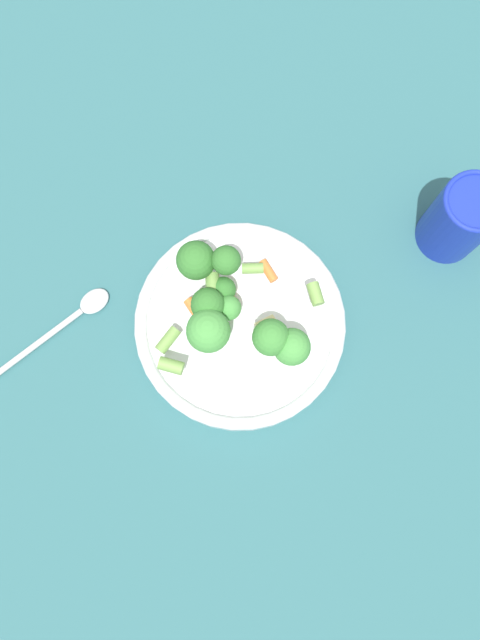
{
  "coord_description": "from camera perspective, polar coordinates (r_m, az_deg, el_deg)",
  "views": [
    {
      "loc": [
        0.11,
        0.09,
        0.7
      ],
      "look_at": [
        0.0,
        0.0,
        0.05
      ],
      "focal_mm": 35.0,
      "sensor_mm": 36.0,
      "label": 1
    }
  ],
  "objects": [
    {
      "name": "ground_plane",
      "position": [
        0.71,
        0.0,
        -0.78
      ],
      "size": [
        3.0,
        3.0,
        0.0
      ],
      "primitive_type": "plane",
      "color": "#2D6066"
    },
    {
      "name": "spoon",
      "position": [
        0.74,
        -15.84,
        -0.38
      ],
      "size": [
        0.19,
        0.06,
        0.01
      ],
      "rotation": [
        0.0,
        0.0,
        9.2
      ],
      "color": "silver",
      "rests_on": "ground_plane"
    },
    {
      "name": "pasta_salad",
      "position": [
        0.64,
        -0.87,
        0.94
      ],
      "size": [
        0.18,
        0.17,
        0.06
      ],
      "color": "#8CB766",
      "rests_on": "bowl"
    },
    {
      "name": "cup",
      "position": [
        0.73,
        19.5,
        8.72
      ],
      "size": [
        0.07,
        0.07,
        0.11
      ],
      "color": "#192DAD",
      "rests_on": "ground_plane"
    },
    {
      "name": "bowl",
      "position": [
        0.69,
        0.0,
        -0.46
      ],
      "size": [
        0.23,
        0.23,
        0.04
      ],
      "color": "silver",
      "rests_on": "ground_plane"
    }
  ]
}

